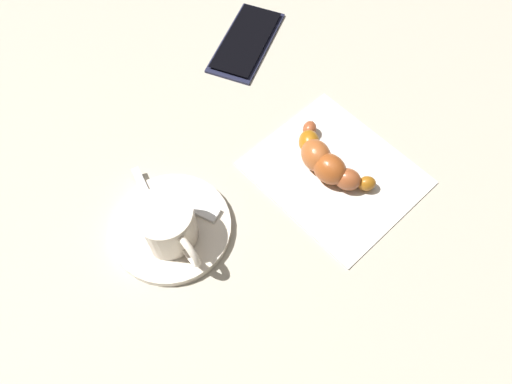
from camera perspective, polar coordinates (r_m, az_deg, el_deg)
The scene contains 8 objects.
ground_plane at distance 0.58m, azimuth 1.08°, elevation -0.10°, with size 1.80×1.80×0.00m, color #B3AA97.
saucer at distance 0.56m, azimuth -9.87°, elevation -4.11°, with size 0.14×0.14×0.01m, color beige.
espresso_cup at distance 0.53m, azimuth -10.28°, elevation -3.80°, with size 0.06×0.09×0.06m.
teaspoon at distance 0.56m, azimuth -11.22°, elevation -3.45°, with size 0.04×0.12×0.01m.
sugar_packet at distance 0.56m, azimuth -7.21°, elevation -1.63°, with size 0.06×0.02×0.01m, color white.
napkin at distance 0.60m, azimuth 9.23°, elevation 2.26°, with size 0.16×0.19×0.00m, color silver.
croissant at distance 0.58m, azimuth 8.12°, elevation 3.60°, with size 0.06×0.13×0.04m.
cell_phone at distance 0.73m, azimuth -1.16°, elevation 17.22°, with size 0.16×0.13×0.01m.
Camera 1 is at (0.18, 0.21, 0.51)m, focal length 34.22 mm.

